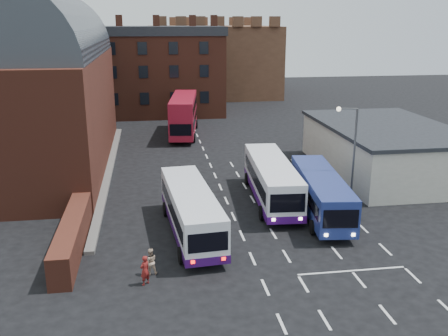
{
  "coord_description": "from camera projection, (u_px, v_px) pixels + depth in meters",
  "views": [
    {
      "loc": [
        -5.42,
        -25.89,
        12.97
      ],
      "look_at": [
        0.0,
        10.0,
        2.2
      ],
      "focal_mm": 40.0,
      "sensor_mm": 36.0,
      "label": 1
    }
  ],
  "objects": [
    {
      "name": "street_lamp",
      "position": [
        351.0,
        148.0,
        34.71
      ],
      "size": [
        1.45,
        0.54,
        7.31
      ],
      "rotation": [
        0.0,
        0.0,
        -0.25
      ],
      "color": "#4A4B4D",
      "rests_on": "ground"
    },
    {
      "name": "bus_red_double",
      "position": [
        184.0,
        115.0,
        57.86
      ],
      "size": [
        4.07,
        11.7,
        4.58
      ],
      "rotation": [
        0.0,
        0.0,
        3.01
      ],
      "color": "maroon",
      "rests_on": "ground"
    },
    {
      "name": "forecourt_wall",
      "position": [
        72.0,
        235.0,
        29.19
      ],
      "size": [
        1.2,
        10.0,
        1.8
      ],
      "primitive_type": "cube",
      "color": "#602B1E",
      "rests_on": "ground"
    },
    {
      "name": "pedestrian_beige",
      "position": [
        150.0,
        262.0,
        26.34
      ],
      "size": [
        0.78,
        0.64,
        1.47
      ],
      "primitive_type": "imported",
      "rotation": [
        0.0,
        0.0,
        3.27
      ],
      "color": "tan",
      "rests_on": "ground"
    },
    {
      "name": "railway_station",
      "position": [
        34.0,
        83.0,
        44.53
      ],
      "size": [
        12.0,
        28.0,
        16.0
      ],
      "color": "#602B1E",
      "rests_on": "ground"
    },
    {
      "name": "ground",
      "position": [
        250.0,
        252.0,
        29.01
      ],
      "size": [
        180.0,
        180.0,
        0.0
      ],
      "primitive_type": "plane",
      "color": "black"
    },
    {
      "name": "pedestrian_red",
      "position": [
        145.0,
        270.0,
        25.28
      ],
      "size": [
        0.69,
        0.67,
        1.59
      ],
      "primitive_type": "imported",
      "rotation": [
        0.0,
        0.0,
        3.87
      ],
      "color": "maroon",
      "rests_on": "ground"
    },
    {
      "name": "bus_white_outbound",
      "position": [
        191.0,
        208.0,
        31.04
      ],
      "size": [
        3.36,
        10.89,
        2.92
      ],
      "rotation": [
        0.0,
        0.0,
        0.08
      ],
      "color": "white",
      "rests_on": "ground"
    },
    {
      "name": "cream_building",
      "position": [
        386.0,
        148.0,
        43.81
      ],
      "size": [
        10.4,
        16.4,
        4.25
      ],
      "color": "beige",
      "rests_on": "ground"
    },
    {
      "name": "bus_blue",
      "position": [
        321.0,
        191.0,
        34.23
      ],
      "size": [
        3.59,
        10.69,
        2.86
      ],
      "rotation": [
        0.0,
        0.0,
        3.03
      ],
      "color": "navy",
      "rests_on": "ground"
    },
    {
      "name": "brick_terrace",
      "position": [
        144.0,
        76.0,
        70.19
      ],
      "size": [
        22.0,
        10.0,
        11.0
      ],
      "primitive_type": "cube",
      "color": "brown",
      "rests_on": "ground"
    },
    {
      "name": "castle_keep",
      "position": [
        211.0,
        60.0,
        90.73
      ],
      "size": [
        22.0,
        22.0,
        12.0
      ],
      "primitive_type": "cube",
      "color": "brown",
      "rests_on": "ground"
    },
    {
      "name": "bus_white_inbound",
      "position": [
        272.0,
        178.0,
        36.73
      ],
      "size": [
        3.37,
        11.36,
        3.06
      ],
      "rotation": [
        0.0,
        0.0,
        3.08
      ],
      "color": "white",
      "rests_on": "ground"
    }
  ]
}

